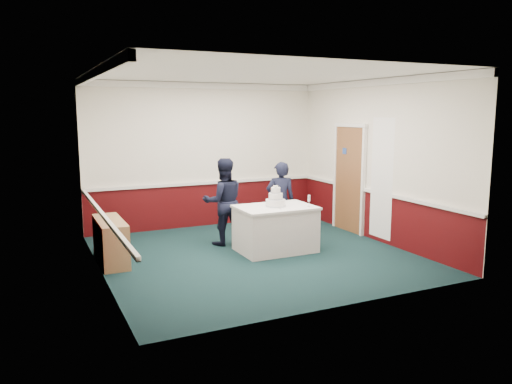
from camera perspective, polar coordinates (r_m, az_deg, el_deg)
name	(u,v)px	position (r m, az deg, el deg)	size (l,w,h in m)	color
ground	(255,255)	(8.52, -0.07, -7.21)	(5.00, 5.00, 0.00)	#142E30
room_shell	(245,137)	(8.78, -1.30, 6.31)	(5.00, 5.00, 3.00)	white
sideboard	(111,241)	(8.36, -16.26, -5.41)	(0.41, 1.20, 0.70)	tan
cake_table	(275,228)	(8.69, 2.23, -4.17)	(1.32, 0.92, 0.79)	white
wedding_cake	(276,200)	(8.59, 2.26, -0.92)	(0.35, 0.35, 0.36)	white
cake_knife	(279,208)	(8.42, 2.69, -1.88)	(0.01, 0.22, 0.01)	silver
champagne_flute	(309,199)	(8.58, 6.08, -0.79)	(0.05, 0.05, 0.21)	silver
person_man	(223,202)	(9.06, -3.74, -1.11)	(0.77, 0.60, 1.58)	black
person_woman	(281,201)	(9.38, 2.82, -1.04)	(0.54, 0.36, 1.49)	black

